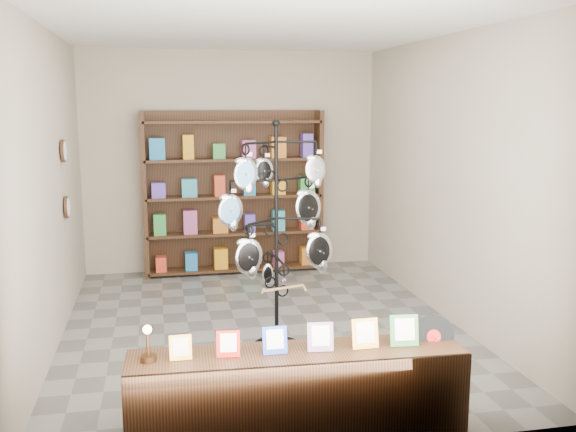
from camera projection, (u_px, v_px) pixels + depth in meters
name	position (u px, v px, depth m)	size (l,w,h in m)	color
ground	(262.00, 327.00, 6.67)	(5.00, 5.00, 0.00)	slate
room_envelope	(261.00, 149.00, 6.35)	(5.00, 5.00, 5.00)	#B1A18E
display_tree	(276.00, 219.00, 5.90)	(1.11, 1.07, 2.15)	black
front_shelf	(298.00, 390.00, 4.53)	(2.38, 0.58, 0.84)	black
back_shelving	(234.00, 198.00, 8.70)	(2.42, 0.36, 2.20)	black
wall_clocks	(65.00, 179.00, 6.79)	(0.03, 0.24, 0.84)	black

